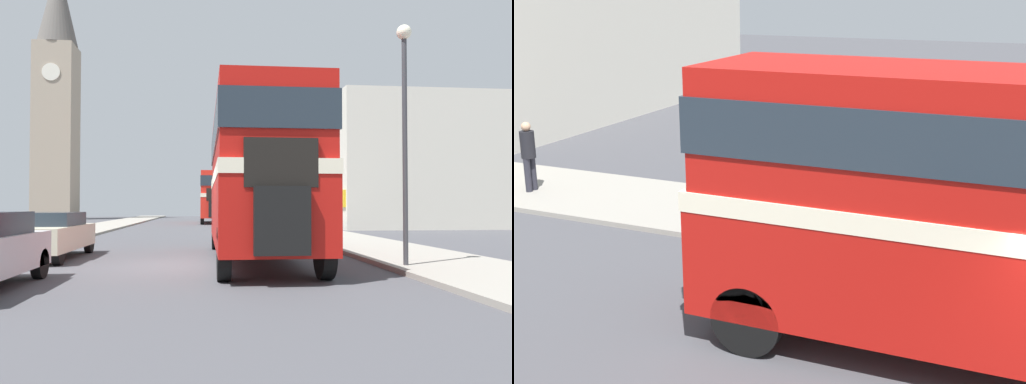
# 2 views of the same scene
# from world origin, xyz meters

# --- Properties ---
(pedestrian_walking) EXTENTS (0.37, 0.37, 1.82)m
(pedestrian_walking) POSITION_xyz_m (6.30, 13.48, 1.15)
(pedestrian_walking) COLOR #282833
(pedestrian_walking) RESTS_ON sidewalk_right
(shop_building_block) EXTENTS (17.51, 10.05, 9.11)m
(shop_building_block) POSITION_xyz_m (18.09, 22.13, 4.55)
(shop_building_block) COLOR beige
(shop_building_block) RESTS_ON ground_plane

